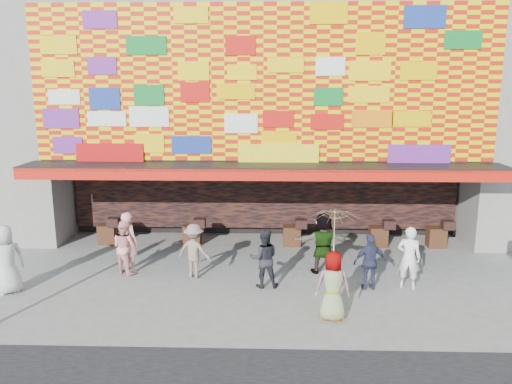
{
  "coord_description": "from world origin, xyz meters",
  "views": [
    {
      "loc": [
        0.26,
        -12.15,
        5.49
      ],
      "look_at": [
        -0.17,
        2.0,
        2.46
      ],
      "focal_mm": 35.0,
      "sensor_mm": 36.0,
      "label": 1
    }
  ],
  "objects_px": {
    "ped_b": "(129,242)",
    "parasol": "(335,231)",
    "ped_f": "(323,243)",
    "ped_h": "(409,258)",
    "ped_c": "(264,258)",
    "ped_e": "(370,262)",
    "ped_d": "(194,251)",
    "ped_i": "(125,247)",
    "ped_a": "(6,260)",
    "ped_g": "(333,286)"
  },
  "relations": [
    {
      "from": "ped_d",
      "to": "ped_c",
      "type": "bearing_deg",
      "value": -178.56
    },
    {
      "from": "ped_f",
      "to": "ped_i",
      "type": "xyz_separation_m",
      "value": [
        -5.88,
        -0.22,
        -0.11
      ]
    },
    {
      "from": "ped_g",
      "to": "ped_i",
      "type": "bearing_deg",
      "value": -24.1
    },
    {
      "from": "ped_d",
      "to": "ped_i",
      "type": "xyz_separation_m",
      "value": [
        -2.11,
        0.28,
        0.01
      ]
    },
    {
      "from": "ped_e",
      "to": "ped_h",
      "type": "relative_size",
      "value": 0.89
    },
    {
      "from": "parasol",
      "to": "ped_f",
      "type": "bearing_deg",
      "value": 88.6
    },
    {
      "from": "ped_a",
      "to": "parasol",
      "type": "relative_size",
      "value": 0.96
    },
    {
      "from": "ped_f",
      "to": "ped_c",
      "type": "bearing_deg",
      "value": 29.72
    },
    {
      "from": "ped_h",
      "to": "parasol",
      "type": "relative_size",
      "value": 0.89
    },
    {
      "from": "ped_a",
      "to": "ped_d",
      "type": "height_order",
      "value": "ped_a"
    },
    {
      "from": "ped_f",
      "to": "ped_e",
      "type": "bearing_deg",
      "value": 130.01
    },
    {
      "from": "ped_b",
      "to": "parasol",
      "type": "xyz_separation_m",
      "value": [
        5.73,
        -3.0,
        1.29
      ]
    },
    {
      "from": "ped_b",
      "to": "ped_i",
      "type": "relative_size",
      "value": 1.14
    },
    {
      "from": "ped_f",
      "to": "ped_h",
      "type": "xyz_separation_m",
      "value": [
        2.23,
        -1.11,
        -0.04
      ]
    },
    {
      "from": "ped_a",
      "to": "ped_e",
      "type": "xyz_separation_m",
      "value": [
        9.78,
        0.56,
        -0.16
      ]
    },
    {
      "from": "ped_d",
      "to": "parasol",
      "type": "relative_size",
      "value": 0.82
    },
    {
      "from": "ped_e",
      "to": "ped_i",
      "type": "distance_m",
      "value": 7.11
    },
    {
      "from": "ped_b",
      "to": "ped_f",
      "type": "height_order",
      "value": "ped_b"
    },
    {
      "from": "ped_e",
      "to": "ped_f",
      "type": "bearing_deg",
      "value": -56.01
    },
    {
      "from": "ped_f",
      "to": "ped_h",
      "type": "bearing_deg",
      "value": 150.14
    },
    {
      "from": "ped_a",
      "to": "ped_d",
      "type": "bearing_deg",
      "value": 153.8
    },
    {
      "from": "ped_i",
      "to": "ped_e",
      "type": "bearing_deg",
      "value": -153.52
    },
    {
      "from": "ped_i",
      "to": "ped_a",
      "type": "bearing_deg",
      "value": 64.43
    },
    {
      "from": "ped_h",
      "to": "parasol",
      "type": "distance_m",
      "value": 3.31
    },
    {
      "from": "ped_d",
      "to": "ped_h",
      "type": "relative_size",
      "value": 0.91
    },
    {
      "from": "ped_b",
      "to": "ped_e",
      "type": "distance_m",
      "value": 7.06
    },
    {
      "from": "ped_a",
      "to": "ped_b",
      "type": "xyz_separation_m",
      "value": [
        2.81,
        1.71,
        -0.02
      ]
    },
    {
      "from": "ped_d",
      "to": "ped_g",
      "type": "relative_size",
      "value": 0.94
    },
    {
      "from": "ped_h",
      "to": "ped_i",
      "type": "distance_m",
      "value": 8.16
    },
    {
      "from": "ped_c",
      "to": "ped_f",
      "type": "bearing_deg",
      "value": -150.63
    },
    {
      "from": "ped_b",
      "to": "ped_a",
      "type": "bearing_deg",
      "value": 62.89
    },
    {
      "from": "ped_d",
      "to": "ped_e",
      "type": "xyz_separation_m",
      "value": [
        4.93,
        -0.72,
        -0.02
      ]
    },
    {
      "from": "ped_e",
      "to": "ped_f",
      "type": "xyz_separation_m",
      "value": [
        -1.16,
        1.22,
        0.13
      ]
    },
    {
      "from": "ped_d",
      "to": "ped_i",
      "type": "bearing_deg",
      "value": 11.38
    },
    {
      "from": "ped_i",
      "to": "ped_g",
      "type": "bearing_deg",
      "value": -171.6
    },
    {
      "from": "ped_e",
      "to": "ped_h",
      "type": "distance_m",
      "value": 1.08
    },
    {
      "from": "ped_b",
      "to": "ped_e",
      "type": "relative_size",
      "value": 1.17
    },
    {
      "from": "ped_h",
      "to": "ped_i",
      "type": "relative_size",
      "value": 1.09
    },
    {
      "from": "parasol",
      "to": "ped_h",
      "type": "bearing_deg",
      "value": 40.47
    },
    {
      "from": "ped_b",
      "to": "parasol",
      "type": "height_order",
      "value": "parasol"
    },
    {
      "from": "ped_d",
      "to": "ped_f",
      "type": "height_order",
      "value": "ped_f"
    },
    {
      "from": "ped_e",
      "to": "ped_g",
      "type": "relative_size",
      "value": 0.92
    },
    {
      "from": "ped_a",
      "to": "ped_i",
      "type": "height_order",
      "value": "ped_a"
    },
    {
      "from": "ped_e",
      "to": "ped_i",
      "type": "relative_size",
      "value": 0.97
    },
    {
      "from": "ped_a",
      "to": "ped_b",
      "type": "relative_size",
      "value": 1.03
    },
    {
      "from": "ped_c",
      "to": "ped_e",
      "type": "relative_size",
      "value": 1.05
    },
    {
      "from": "ped_h",
      "to": "ped_i",
      "type": "height_order",
      "value": "ped_h"
    },
    {
      "from": "ped_f",
      "to": "ped_h",
      "type": "height_order",
      "value": "ped_f"
    },
    {
      "from": "ped_d",
      "to": "ped_e",
      "type": "bearing_deg",
      "value": -169.37
    },
    {
      "from": "ped_f",
      "to": "ped_i",
      "type": "height_order",
      "value": "ped_f"
    }
  ]
}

